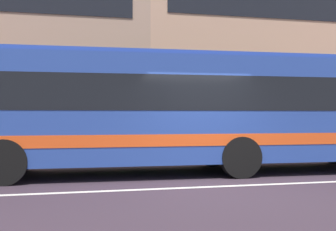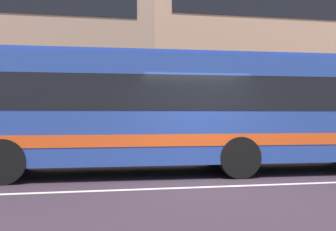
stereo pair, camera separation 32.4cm
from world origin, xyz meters
The scene contains 5 objects.
ground_plane centered at (0.00, 0.00, 0.00)m, with size 160.00×160.00×0.00m, color #372A36.
lane_centre_line centered at (0.00, 0.00, 0.00)m, with size 60.00×0.16×0.01m, color silver.
hedge_row_far centered at (2.55, 5.67, 0.42)m, with size 12.36×1.10×0.84m, color #23561A.
apartment_block_right centered at (9.30, 12.85, 6.07)m, with size 18.00×8.23×12.13m.
transit_bus centered at (0.37, 2.19, 1.69)m, with size 11.45×2.95×3.06m.
Camera 1 is at (-2.96, -8.42, 1.52)m, focal length 44.96 mm.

